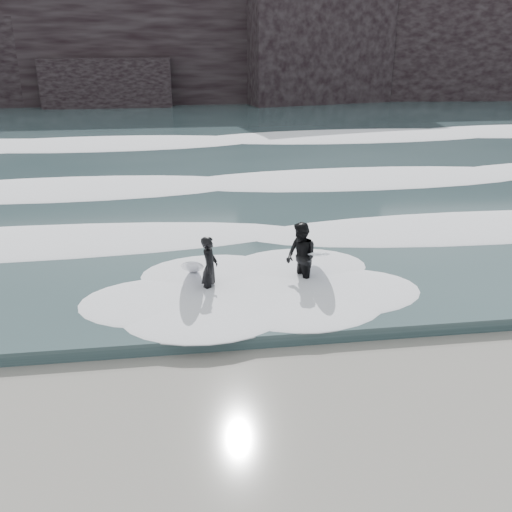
% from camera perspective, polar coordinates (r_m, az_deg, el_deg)
% --- Properties ---
extents(ground, '(120.00, 120.00, 0.00)m').
position_cam_1_polar(ground, '(9.51, 11.48, -17.82)').
color(ground, '#73634D').
rests_on(ground, ground).
extents(sea, '(90.00, 52.00, 0.30)m').
position_cam_1_polar(sea, '(36.44, -3.49, 12.36)').
color(sea, '#2E4144').
rests_on(sea, ground).
extents(headland, '(70.00, 9.00, 10.00)m').
position_cam_1_polar(headland, '(52.94, -5.20, 20.46)').
color(headland, black).
rests_on(headland, ground).
extents(foam_near, '(60.00, 3.20, 0.20)m').
position_cam_1_polar(foam_near, '(17.04, 1.92, 2.50)').
color(foam_near, white).
rests_on(foam_near, sea).
extents(foam_mid, '(60.00, 4.00, 0.24)m').
position_cam_1_polar(foam_mid, '(23.69, -0.95, 8.04)').
color(foam_mid, white).
rests_on(foam_mid, sea).
extents(foam_far, '(60.00, 4.80, 0.30)m').
position_cam_1_polar(foam_far, '(32.46, -2.92, 11.77)').
color(foam_far, white).
rests_on(foam_far, sea).
extents(surfer_left, '(0.97, 1.81, 1.57)m').
position_cam_1_polar(surfer_left, '(13.42, -5.07, -1.19)').
color(surfer_left, black).
rests_on(surfer_left, ground).
extents(surfer_right, '(1.25, 1.95, 1.73)m').
position_cam_1_polar(surfer_right, '(13.82, 4.70, -0.12)').
color(surfer_right, black).
rests_on(surfer_right, ground).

